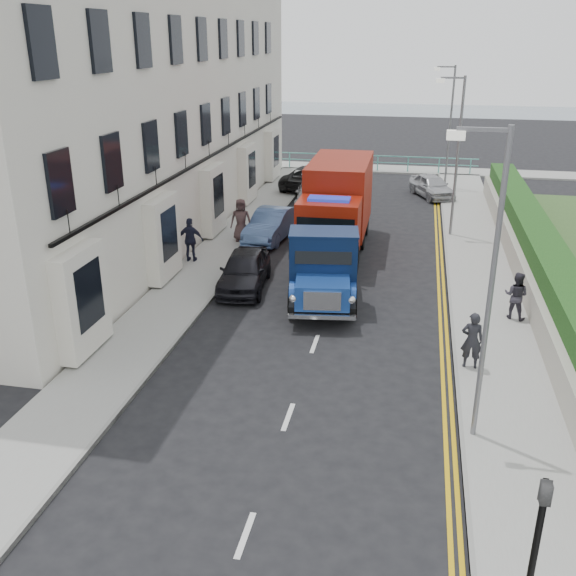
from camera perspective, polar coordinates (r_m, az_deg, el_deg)
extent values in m
plane|color=black|center=(17.44, 1.33, -7.88)|extent=(120.00, 120.00, 0.00)
cube|color=gray|center=(26.60, -6.29, 2.78)|extent=(2.40, 38.00, 0.12)
cube|color=gray|center=(25.57, 16.78, 1.18)|extent=(2.60, 38.00, 0.12)
cube|color=gray|center=(44.85, 8.01, 10.45)|extent=(30.00, 2.50, 0.12)
plane|color=slate|center=(75.49, 9.69, 14.79)|extent=(120.00, 120.00, 0.00)
cube|color=silver|center=(30.51, -12.62, 18.15)|extent=(6.00, 30.00, 14.00)
cube|color=black|center=(29.78, -6.40, 11.84)|extent=(0.12, 28.00, 0.10)
cube|color=#B2AD9E|center=(25.58, 19.79, 1.99)|extent=(0.30, 28.00, 1.00)
cube|color=#123A12|center=(25.58, 21.44, 2.71)|extent=(1.20, 28.00, 1.70)
cube|color=#59B2A5|center=(43.88, 8.01, 11.56)|extent=(13.00, 0.08, 0.06)
cube|color=#59B2A5|center=(43.96, 7.98, 11.01)|extent=(13.00, 0.06, 0.05)
cylinder|color=slate|center=(14.02, 17.52, -0.71)|extent=(0.12, 0.12, 7.00)
cube|color=slate|center=(13.12, 16.99, 13.32)|extent=(1.00, 0.08, 0.08)
cube|color=beige|center=(13.10, 14.71, 13.01)|extent=(0.35, 0.18, 0.18)
cylinder|color=slate|center=(29.45, 14.81, 10.97)|extent=(0.12, 0.12, 7.00)
cube|color=slate|center=(29.03, 14.44, 17.65)|extent=(1.00, 0.08, 0.08)
cube|color=beige|center=(29.02, 13.39, 17.50)|extent=(0.35, 0.18, 0.18)
cylinder|color=slate|center=(39.32, 14.19, 13.55)|extent=(0.12, 0.12, 7.00)
cube|color=slate|center=(39.01, 13.89, 18.55)|extent=(1.00, 0.08, 0.08)
cube|color=beige|center=(39.00, 13.11, 18.44)|extent=(0.35, 0.18, 0.18)
cylinder|color=black|center=(10.48, 20.75, -22.69)|extent=(0.10, 0.10, 3.00)
imported|color=black|center=(9.76, 21.64, -18.01)|extent=(0.16, 0.20, 1.00)
cylinder|color=black|center=(20.81, 0.43, -1.18)|extent=(0.42, 1.07, 1.05)
cylinder|color=black|center=(20.81, 5.71, -1.30)|extent=(0.42, 1.07, 1.05)
cylinder|color=black|center=(23.65, 0.84, 1.68)|extent=(0.42, 1.07, 1.05)
cylinder|color=black|center=(23.65, 5.49, 1.57)|extent=(0.42, 1.07, 1.05)
cube|color=black|center=(22.15, 3.13, 0.65)|extent=(2.76, 5.46, 0.20)
cube|color=#1B4092|center=(20.13, 3.08, -0.35)|extent=(1.87, 1.63, 0.78)
cube|color=silver|center=(19.45, 3.06, -1.16)|extent=(1.14, 0.24, 0.60)
cube|color=#0C1C41|center=(21.08, 3.16, 2.48)|extent=(2.34, 1.59, 1.91)
cube|color=black|center=(23.29, 3.18, 2.38)|extent=(2.68, 3.33, 0.13)
cylinder|color=black|center=(25.00, 1.23, 2.82)|extent=(0.32, 1.07, 1.07)
cylinder|color=black|center=(24.76, 5.89, 2.52)|extent=(0.32, 1.07, 1.07)
cylinder|color=black|center=(27.83, 2.28, 4.78)|extent=(0.32, 1.07, 1.07)
cylinder|color=black|center=(27.62, 6.48, 4.52)|extent=(0.32, 1.07, 1.07)
cylinder|color=black|center=(29.86, 2.91, 5.94)|extent=(0.32, 1.07, 1.07)
cylinder|color=black|center=(29.66, 6.83, 5.71)|extent=(0.32, 1.07, 1.07)
cube|color=black|center=(27.19, 4.26, 4.75)|extent=(2.30, 6.82, 0.24)
cube|color=maroon|center=(24.49, 3.62, 5.36)|extent=(2.35, 1.87, 2.14)
cube|color=black|center=(23.62, 3.34, 4.99)|extent=(2.14, 0.10, 1.07)
cube|color=maroon|center=(27.83, 4.62, 8.35)|extent=(2.48, 5.07, 2.91)
imported|color=black|center=(23.18, -3.91, 1.60)|extent=(1.95, 4.09, 1.35)
imported|color=#4C6BA3|center=(28.77, -1.50, 5.65)|extent=(1.87, 4.23, 1.35)
imported|color=#A3A2A7|center=(34.28, 2.40, 8.31)|extent=(2.55, 5.07, 1.41)
imported|color=black|center=(38.59, 2.10, 9.81)|extent=(3.38, 5.43, 1.40)
imported|color=#A9A9AE|center=(37.44, 12.67, 8.84)|extent=(2.91, 4.04, 1.28)
imported|color=black|center=(18.01, 16.04, -4.48)|extent=(0.60, 0.40, 1.61)
imported|color=#312E38|center=(21.54, 19.62, -0.63)|extent=(0.92, 0.83, 1.55)
imported|color=black|center=(25.79, -8.65, 4.26)|extent=(1.05, 0.48, 1.76)
imported|color=#433030|center=(28.20, -4.21, 6.05)|extent=(1.01, 0.76, 1.86)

